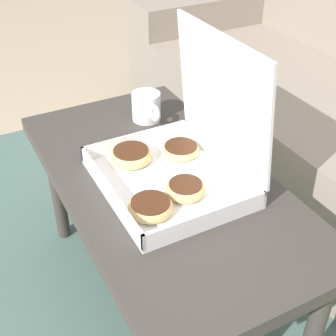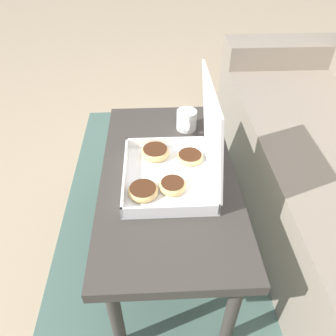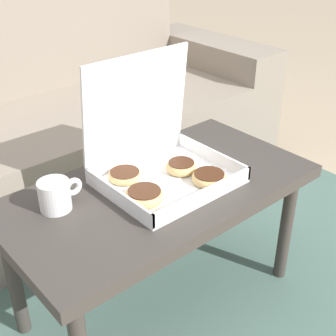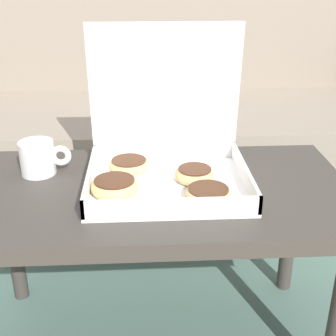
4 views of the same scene
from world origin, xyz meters
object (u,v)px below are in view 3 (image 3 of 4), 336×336
(couch, at_px, (33,139))
(coffee_table, at_px, (159,201))
(coffee_mug, at_px, (56,195))
(pastry_box, at_px, (160,162))

(couch, height_order, coffee_table, couch)
(coffee_mug, bearing_deg, coffee_table, -18.00)
(pastry_box, bearing_deg, couch, 91.54)
(coffee_table, bearing_deg, couch, 90.00)
(coffee_table, height_order, pastry_box, pastry_box)
(couch, xyz_separation_m, pastry_box, (0.02, -0.84, 0.23))
(coffee_table, distance_m, coffee_mug, 0.32)
(couch, bearing_deg, pastry_box, -88.46)
(couch, relative_size, coffee_mug, 18.02)
(pastry_box, distance_m, coffee_mug, 0.32)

